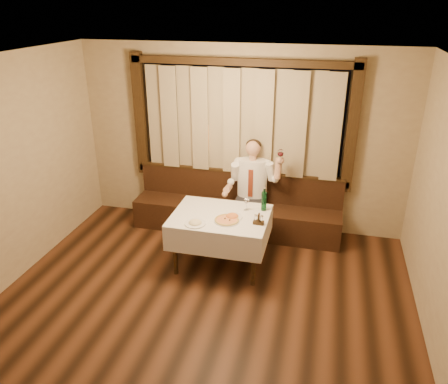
% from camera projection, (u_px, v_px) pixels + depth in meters
% --- Properties ---
extents(room, '(5.01, 6.01, 2.81)m').
position_uv_depth(room, '(204.00, 184.00, 4.79)').
color(room, black).
rests_on(room, ground).
extents(banquette, '(3.20, 0.61, 0.94)m').
position_uv_depth(banquette, '(237.00, 211.00, 6.83)').
color(banquette, black).
rests_on(banquette, ground).
extents(dining_table, '(1.27, 0.97, 0.76)m').
position_uv_depth(dining_table, '(220.00, 222.00, 5.78)').
color(dining_table, black).
rests_on(dining_table, ground).
extents(pizza, '(0.33, 0.33, 0.04)m').
position_uv_depth(pizza, '(227.00, 220.00, 5.58)').
color(pizza, white).
rests_on(pizza, dining_table).
extents(pasta_red, '(0.26, 0.26, 0.09)m').
position_uv_depth(pasta_red, '(232.00, 215.00, 5.66)').
color(pasta_red, white).
rests_on(pasta_red, dining_table).
extents(pasta_cream, '(0.27, 0.27, 0.09)m').
position_uv_depth(pasta_cream, '(195.00, 221.00, 5.49)').
color(pasta_cream, white).
rests_on(pasta_cream, dining_table).
extents(green_bottle, '(0.07, 0.07, 0.33)m').
position_uv_depth(green_bottle, '(264.00, 201.00, 5.81)').
color(green_bottle, '#104E26').
rests_on(green_bottle, dining_table).
extents(table_wine_glass, '(0.07, 0.07, 0.19)m').
position_uv_depth(table_wine_glass, '(246.00, 201.00, 5.81)').
color(table_wine_glass, white).
rests_on(table_wine_glass, dining_table).
extents(cruet_caddy, '(0.14, 0.07, 0.15)m').
position_uv_depth(cruet_caddy, '(259.00, 220.00, 5.49)').
color(cruet_caddy, black).
rests_on(cruet_caddy, dining_table).
extents(seated_man, '(0.84, 0.63, 1.49)m').
position_uv_depth(seated_man, '(252.00, 183.00, 6.47)').
color(seated_man, black).
rests_on(seated_man, ground).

